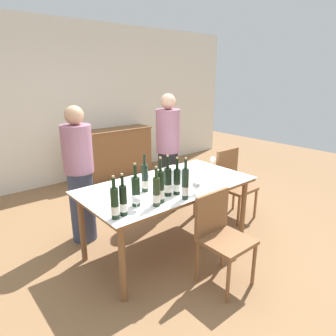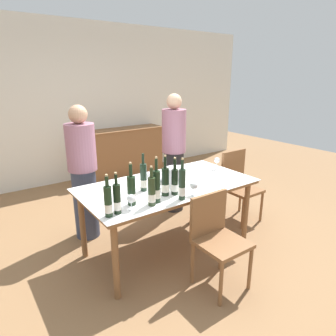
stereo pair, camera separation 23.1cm
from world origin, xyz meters
name	(u,v)px [view 1 (the left image)]	position (x,y,z in m)	size (l,w,h in m)	color
ground_plane	(168,248)	(0.00, 0.00, 0.00)	(12.00, 12.00, 0.00)	olive
back_wall	(58,105)	(0.00, 2.97, 1.40)	(8.00, 0.10, 2.80)	silver
sideboard_cabinet	(112,153)	(0.84, 2.68, 0.45)	(1.62, 0.46, 0.91)	brown
dining_table	(168,190)	(0.00, 0.00, 0.71)	(1.85, 0.98, 0.78)	brown
ice_bucket	(176,176)	(0.02, -0.11, 0.89)	(0.20, 0.20, 0.21)	white
wine_bottle_0	(156,192)	(-0.43, -0.36, 0.90)	(0.07, 0.07, 0.37)	#28381E
wine_bottle_1	(161,187)	(-0.36, -0.32, 0.92)	(0.07, 0.07, 0.43)	black
wine_bottle_2	(177,182)	(-0.11, -0.27, 0.90)	(0.07, 0.07, 0.37)	black
wine_bottle_3	(136,192)	(-0.57, -0.24, 0.91)	(0.08, 0.08, 0.40)	black
wine_bottle_4	(115,204)	(-0.84, -0.34, 0.91)	(0.07, 0.07, 0.36)	black
wine_bottle_5	(185,185)	(-0.13, -0.41, 0.92)	(0.07, 0.07, 0.40)	#1E3323
wine_bottle_6	(145,179)	(-0.31, -0.01, 0.91)	(0.07, 0.07, 0.39)	#1E3323
wine_bottle_7	(123,201)	(-0.76, -0.33, 0.90)	(0.06, 0.06, 0.36)	black
wine_bottle_8	(168,182)	(-0.20, -0.24, 0.91)	(0.07, 0.07, 0.40)	black
wine_glass_0	(147,176)	(-0.20, 0.10, 0.88)	(0.07, 0.07, 0.15)	white
wine_glass_1	(213,160)	(0.81, 0.09, 0.88)	(0.07, 0.07, 0.15)	white
wine_glass_2	(196,185)	(0.02, -0.39, 0.87)	(0.08, 0.08, 0.14)	white
wine_glass_3	(162,182)	(-0.20, -0.14, 0.88)	(0.08, 0.08, 0.15)	white
wine_glass_4	(137,200)	(-0.62, -0.33, 0.87)	(0.08, 0.08, 0.14)	white
chair_near_front	(220,232)	(0.02, -0.72, 0.51)	(0.42, 0.42, 0.86)	brown
chair_right_end	(232,180)	(1.22, 0.09, 0.52)	(0.42, 0.42, 0.93)	brown
person_host	(80,176)	(-0.63, 0.80, 0.79)	(0.33, 0.33, 1.59)	#383F56
person_guest_left	(168,154)	(0.68, 0.81, 0.83)	(0.33, 0.33, 1.66)	#262628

